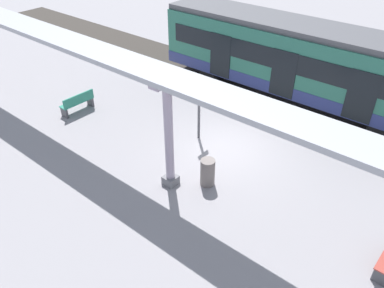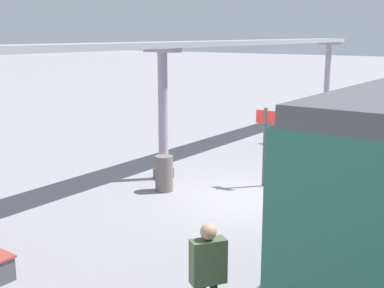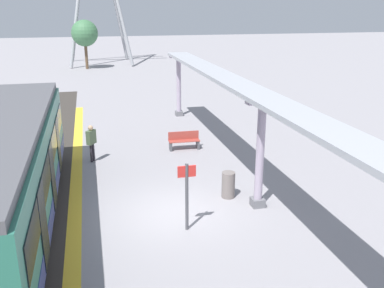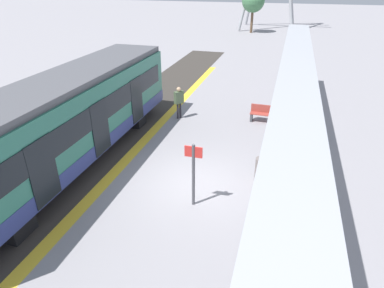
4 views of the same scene
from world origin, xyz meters
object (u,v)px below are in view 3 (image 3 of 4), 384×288
canopy_pillar_third (179,86)px  passenger_waiting_near_edge (91,139)px  train_near_carriage (7,174)px  platform_info_sign (187,190)px  trash_bin (228,185)px  bench_near_end (184,140)px  canopy_pillar_second (260,154)px

canopy_pillar_third → passenger_waiting_near_edge: canopy_pillar_third is taller
train_near_carriage → platform_info_sign: train_near_carriage is taller
trash_bin → platform_info_sign: platform_info_sign is taller
train_near_carriage → platform_info_sign: 5.45m
bench_near_end → passenger_waiting_near_edge: bearing=-170.4°
train_near_carriage → trash_bin: train_near_carriage is taller
bench_near_end → trash_bin: size_ratio=1.57×
canopy_pillar_third → trash_bin: size_ratio=3.90×
canopy_pillar_third → bench_near_end: bearing=-99.9°
canopy_pillar_third → bench_near_end: 6.80m
platform_info_sign → passenger_waiting_near_edge: platform_info_sign is taller
canopy_pillar_second → canopy_pillar_third: same height
bench_near_end → platform_info_sign: bearing=-101.9°
bench_near_end → platform_info_sign: size_ratio=0.69×
train_near_carriage → passenger_waiting_near_edge: size_ratio=7.68×
canopy_pillar_second → trash_bin: 1.88m
train_near_carriage → trash_bin: 7.40m
canopy_pillar_third → trash_bin: canopy_pillar_third is taller
platform_info_sign → passenger_waiting_near_edge: bearing=111.6°
train_near_carriage → platform_info_sign: (5.26, -1.33, -0.50)m
canopy_pillar_third → platform_info_sign: bearing=-101.0°
bench_near_end → passenger_waiting_near_edge: passenger_waiting_near_edge is taller
canopy_pillar_second → platform_info_sign: 2.99m
bench_near_end → passenger_waiting_near_edge: 4.46m
passenger_waiting_near_edge → bench_near_end: bearing=9.6°
canopy_pillar_third → passenger_waiting_near_edge: 9.16m
trash_bin → canopy_pillar_third: bearing=86.4°
canopy_pillar_second → canopy_pillar_third: (0.00, 13.22, 0.00)m
canopy_pillar_second → canopy_pillar_third: bearing=90.0°
train_near_carriage → passenger_waiting_near_edge: bearing=65.8°
passenger_waiting_near_edge → platform_info_sign: bearing=-68.4°
train_near_carriage → trash_bin: (7.25, 0.61, -1.35)m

